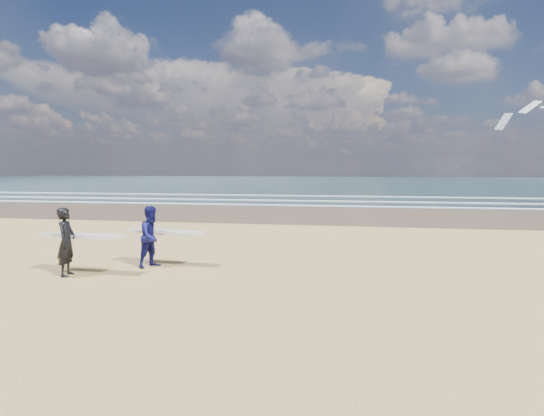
# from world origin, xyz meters

# --- Properties ---
(ocean) EXTENTS (220.00, 100.00, 0.02)m
(ocean) POSITION_xyz_m (20.00, 72.00, 0.01)
(ocean) COLOR #193138
(ocean) RESTS_ON ground
(surfer_near) EXTENTS (2.22, 1.01, 1.69)m
(surfer_near) POSITION_xyz_m (-0.93, 0.58, 0.86)
(surfer_near) COLOR black
(surfer_near) RESTS_ON ground
(surfer_far) EXTENTS (2.24, 1.21, 1.65)m
(surfer_far) POSITION_xyz_m (0.67, 1.96, 0.83)
(surfer_far) COLOR #0D0E4C
(surfer_far) RESTS_ON ground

